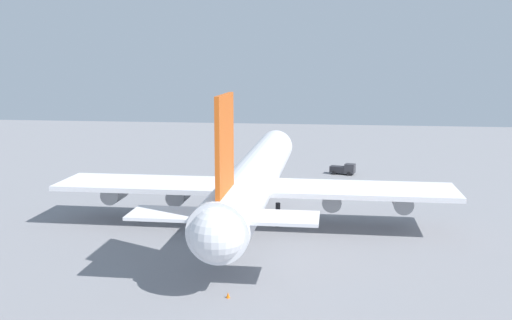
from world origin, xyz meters
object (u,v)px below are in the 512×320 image
safety_cone_tail (228,295)px  cargo_loader (86,181)px  cargo_airplane (256,177)px  safety_cone_nose (290,179)px  maintenance_van (344,169)px

safety_cone_tail → cargo_loader: bearing=36.5°
cargo_airplane → safety_cone_tail: cargo_airplane is taller
safety_cone_nose → maintenance_van: bearing=-53.0°
safety_cone_nose → safety_cone_tail: 60.37m
maintenance_van → safety_cone_nose: 13.56m
safety_cone_nose → safety_cone_tail: safety_cone_tail is taller
maintenance_van → safety_cone_nose: (-8.14, 10.80, -0.91)m
cargo_loader → safety_cone_nose: (10.39, -38.84, -0.78)m
cargo_loader → safety_cone_nose: cargo_loader is taller
cargo_airplane → safety_cone_tail: bearing=-178.0°
cargo_airplane → safety_cone_tail: 30.66m
cargo_loader → safety_cone_tail: size_ratio=8.92×
cargo_loader → maintenance_van: bearing=-69.5°
cargo_airplane → cargo_loader: bearing=60.9°
safety_cone_nose → cargo_airplane: bearing=174.4°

